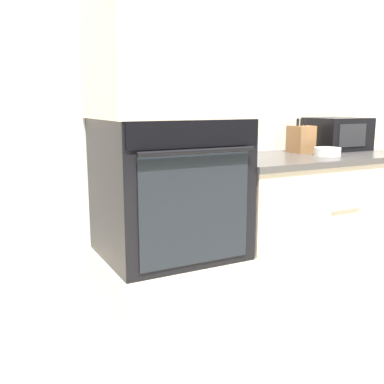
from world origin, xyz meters
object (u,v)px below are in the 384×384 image
(condiment_jar_near, at_px, (231,150))
(condiment_jar_mid, at_px, (222,149))
(microwave, at_px, (337,134))
(knife_block, at_px, (301,139))
(wall_oven, at_px, (169,188))
(bowl, at_px, (327,152))

(condiment_jar_near, bearing_deg, condiment_jar_mid, 116.92)
(microwave, xyz_separation_m, condiment_jar_near, (-0.85, -0.03, -0.07))
(knife_block, distance_m, condiment_jar_mid, 0.55)
(knife_block, bearing_deg, condiment_jar_mid, 175.07)
(wall_oven, distance_m, bowl, 1.01)
(wall_oven, bearing_deg, microwave, 6.14)
(condiment_jar_mid, bearing_deg, bowl, -23.36)
(wall_oven, xyz_separation_m, bowl, (1.00, -0.09, 0.15))
(microwave, height_order, bowl, microwave)
(condiment_jar_near, bearing_deg, microwave, 1.89)
(wall_oven, xyz_separation_m, condiment_jar_near, (0.45, 0.11, 0.16))
(condiment_jar_near, bearing_deg, knife_block, 0.59)
(bowl, distance_m, condiment_jar_near, 0.59)
(wall_oven, bearing_deg, condiment_jar_mid, 21.41)
(wall_oven, height_order, condiment_jar_near, wall_oven)
(microwave, xyz_separation_m, bowl, (-0.30, -0.23, -0.08))
(knife_block, height_order, condiment_jar_mid, knife_block)
(condiment_jar_mid, bearing_deg, microwave, -1.60)
(wall_oven, bearing_deg, knife_block, 6.89)
(wall_oven, distance_m, microwave, 1.33)
(wall_oven, bearing_deg, bowl, -4.91)
(wall_oven, relative_size, condiment_jar_mid, 7.80)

